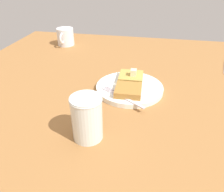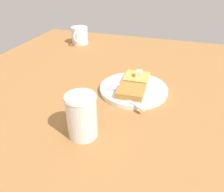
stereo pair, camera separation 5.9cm
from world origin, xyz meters
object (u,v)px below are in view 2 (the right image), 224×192
Objects in this scene: syrup_jar at (82,118)px; coffee_mug at (80,35)px; plate at (134,89)px; fork at (122,96)px.

coffee_mug is at bearing -154.44° from syrup_jar.
syrup_jar is at bearing 25.56° from coffee_mug.
syrup_jar is (23.68, -6.83, 4.08)cm from plate.
fork is at bearing -15.60° from plate.
coffee_mug is (-38.42, -36.53, 3.22)cm from plate.
fork is 57.00cm from coffee_mug.
plate is at bearing 163.91° from syrup_jar.
fork is at bearing 37.47° from coffee_mug.
plate is 7.08cm from fork.
coffee_mug is (-45.20, -34.64, 2.41)cm from fork.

